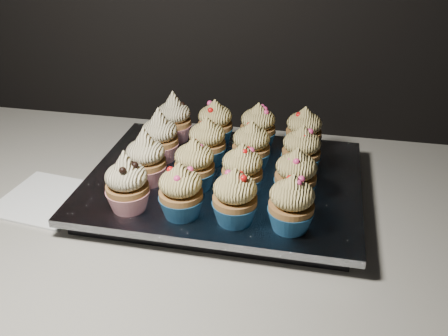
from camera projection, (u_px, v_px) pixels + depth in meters
name	position (u px, v px, depth m)	size (l,w,h in m)	color
worktop	(188.00, 213.00, 0.81)	(2.44, 0.64, 0.04)	beige
napkin	(47.00, 199.00, 0.80)	(0.14, 0.14, 0.00)	white
baking_tray	(224.00, 189.00, 0.81)	(0.40, 0.30, 0.02)	black
foil_lining	(224.00, 180.00, 0.80)	(0.43, 0.34, 0.01)	silver
cupcake_0	(127.00, 184.00, 0.70)	(0.06, 0.06, 0.10)	#B6192D
cupcake_1	(181.00, 192.00, 0.69)	(0.06, 0.06, 0.08)	#1C5384
cupcake_2	(235.00, 198.00, 0.68)	(0.06, 0.06, 0.08)	#1C5384
cupcake_3	(291.00, 204.00, 0.66)	(0.06, 0.06, 0.08)	#1C5384
cupcake_4	(146.00, 159.00, 0.77)	(0.06, 0.06, 0.10)	#B6192D
cupcake_5	(194.00, 165.00, 0.76)	(0.06, 0.06, 0.08)	#1C5384
cupcake_6	(242.00, 171.00, 0.74)	(0.06, 0.06, 0.08)	#1C5384
cupcake_7	(296.00, 176.00, 0.73)	(0.06, 0.06, 0.08)	#1C5384
cupcake_8	(160.00, 138.00, 0.84)	(0.06, 0.06, 0.10)	#B6192D
cupcake_9	(207.00, 142.00, 0.82)	(0.06, 0.06, 0.08)	#1C5384
cupcake_10	(251.00, 147.00, 0.81)	(0.06, 0.06, 0.08)	#1C5384
cupcake_11	(301.00, 151.00, 0.80)	(0.06, 0.06, 0.08)	#1C5384
cupcake_12	(174.00, 119.00, 0.90)	(0.06, 0.06, 0.10)	#B6192D
cupcake_13	(215.00, 124.00, 0.89)	(0.06, 0.06, 0.08)	#1C5384
cupcake_14	(258.00, 127.00, 0.88)	(0.06, 0.06, 0.08)	#1C5384
cupcake_15	(304.00, 131.00, 0.86)	(0.06, 0.06, 0.08)	#1C5384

